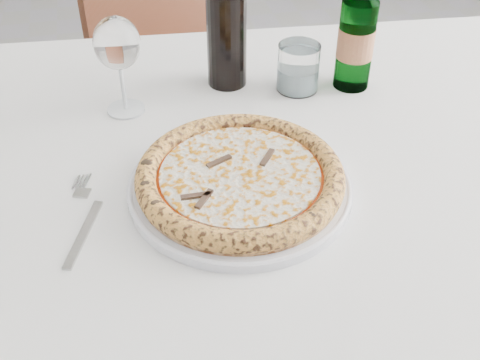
{
  "coord_description": "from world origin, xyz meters",
  "views": [
    {
      "loc": [
        -0.01,
        -0.73,
        1.31
      ],
      "look_at": [
        0.13,
        -0.09,
        0.78
      ],
      "focal_mm": 45.0,
      "sensor_mm": 36.0,
      "label": 1
    }
  ],
  "objects_px": {
    "dining_table": "(226,194)",
    "beer_bottle": "(357,34)",
    "plate": "(240,186)",
    "wine_glass": "(117,46)",
    "pizza": "(240,177)",
    "tumbler": "(298,70)",
    "chair_far": "(168,47)",
    "wine_bottle": "(226,19)"
  },
  "relations": [
    {
      "from": "tumbler",
      "to": "beer_bottle",
      "type": "distance_m",
      "value": 0.12
    },
    {
      "from": "chair_far",
      "to": "beer_bottle",
      "type": "relative_size",
      "value": 3.78
    },
    {
      "from": "chair_far",
      "to": "plate",
      "type": "relative_size",
      "value": 2.93
    },
    {
      "from": "dining_table",
      "to": "chair_far",
      "type": "bearing_deg",
      "value": 89.78
    },
    {
      "from": "pizza",
      "to": "beer_bottle",
      "type": "distance_m",
      "value": 0.37
    },
    {
      "from": "pizza",
      "to": "tumbler",
      "type": "relative_size",
      "value": 3.52
    },
    {
      "from": "tumbler",
      "to": "wine_bottle",
      "type": "xyz_separation_m",
      "value": [
        -0.12,
        0.05,
        0.09
      ]
    },
    {
      "from": "plate",
      "to": "beer_bottle",
      "type": "height_order",
      "value": "beer_bottle"
    },
    {
      "from": "dining_table",
      "to": "plate",
      "type": "distance_m",
      "value": 0.14
    },
    {
      "from": "wine_glass",
      "to": "beer_bottle",
      "type": "relative_size",
      "value": 0.68
    },
    {
      "from": "beer_bottle",
      "to": "wine_glass",
      "type": "bearing_deg",
      "value": 179.29
    },
    {
      "from": "pizza",
      "to": "tumbler",
      "type": "height_order",
      "value": "tumbler"
    },
    {
      "from": "dining_table",
      "to": "wine_bottle",
      "type": "bearing_deg",
      "value": 77.28
    },
    {
      "from": "dining_table",
      "to": "pizza",
      "type": "height_order",
      "value": "pizza"
    },
    {
      "from": "chair_far",
      "to": "dining_table",
      "type": "bearing_deg",
      "value": -90.22
    },
    {
      "from": "beer_bottle",
      "to": "pizza",
      "type": "bearing_deg",
      "value": -136.66
    },
    {
      "from": "dining_table",
      "to": "chair_far",
      "type": "relative_size",
      "value": 1.63
    },
    {
      "from": "dining_table",
      "to": "beer_bottle",
      "type": "xyz_separation_m",
      "value": [
        0.26,
        0.15,
        0.19
      ]
    },
    {
      "from": "dining_table",
      "to": "tumbler",
      "type": "height_order",
      "value": "tumbler"
    },
    {
      "from": "plate",
      "to": "pizza",
      "type": "distance_m",
      "value": 0.02
    },
    {
      "from": "tumbler",
      "to": "beer_bottle",
      "type": "xyz_separation_m",
      "value": [
        0.1,
        -0.01,
        0.06
      ]
    },
    {
      "from": "pizza",
      "to": "wine_glass",
      "type": "distance_m",
      "value": 0.3
    },
    {
      "from": "wine_glass",
      "to": "plate",
      "type": "bearing_deg",
      "value": -60.78
    },
    {
      "from": "plate",
      "to": "wine_glass",
      "type": "height_order",
      "value": "wine_glass"
    },
    {
      "from": "dining_table",
      "to": "chair_far",
      "type": "xyz_separation_m",
      "value": [
        0.0,
        0.82,
        -0.14
      ]
    },
    {
      "from": "plate",
      "to": "pizza",
      "type": "bearing_deg",
      "value": 160.64
    },
    {
      "from": "pizza",
      "to": "beer_bottle",
      "type": "height_order",
      "value": "beer_bottle"
    },
    {
      "from": "dining_table",
      "to": "wine_bottle",
      "type": "height_order",
      "value": "wine_bottle"
    },
    {
      "from": "dining_table",
      "to": "wine_glass",
      "type": "bearing_deg",
      "value": 132.82
    },
    {
      "from": "chair_far",
      "to": "wine_bottle",
      "type": "bearing_deg",
      "value": -85.96
    },
    {
      "from": "dining_table",
      "to": "plate",
      "type": "xyz_separation_m",
      "value": [
        0.0,
        -0.1,
        0.1
      ]
    },
    {
      "from": "pizza",
      "to": "wine_bottle",
      "type": "bearing_deg",
      "value": 81.35
    },
    {
      "from": "wine_glass",
      "to": "dining_table",
      "type": "bearing_deg",
      "value": -47.18
    },
    {
      "from": "pizza",
      "to": "tumbler",
      "type": "distance_m",
      "value": 0.31
    },
    {
      "from": "plate",
      "to": "beer_bottle",
      "type": "relative_size",
      "value": 1.29
    },
    {
      "from": "plate",
      "to": "beer_bottle",
      "type": "xyz_separation_m",
      "value": [
        0.26,
        0.25,
        0.09
      ]
    },
    {
      "from": "wine_glass",
      "to": "tumbler",
      "type": "bearing_deg",
      "value": 0.96
    },
    {
      "from": "wine_glass",
      "to": "beer_bottle",
      "type": "distance_m",
      "value": 0.4
    },
    {
      "from": "dining_table",
      "to": "wine_glass",
      "type": "xyz_separation_m",
      "value": [
        -0.14,
        0.15,
        0.21
      ]
    },
    {
      "from": "dining_table",
      "to": "wine_glass",
      "type": "relative_size",
      "value": 9.05
    },
    {
      "from": "pizza",
      "to": "beer_bottle",
      "type": "relative_size",
      "value": 1.19
    },
    {
      "from": "dining_table",
      "to": "beer_bottle",
      "type": "bearing_deg",
      "value": 29.34
    }
  ]
}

